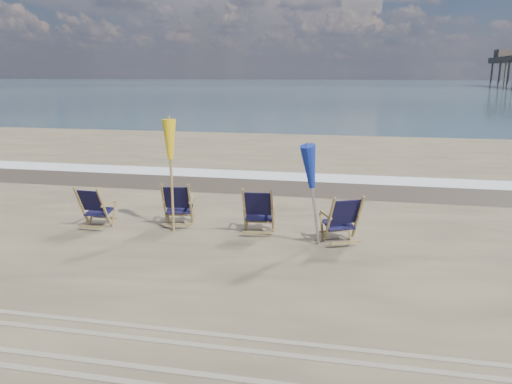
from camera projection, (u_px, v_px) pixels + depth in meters
ocean at (353, 86)px, 130.65m from camera, size 400.00×400.00×0.00m
surf_foam at (293, 176)px, 16.68m from camera, size 200.00×1.40×0.01m
wet_sand_strip at (286, 186)px, 15.25m from camera, size 200.00×2.60×0.00m
tire_tracks at (173, 356)px, 6.11m from camera, size 80.00×1.30×0.01m
beach_chair_0 at (104, 209)px, 10.87m from camera, size 0.68×0.76×1.00m
beach_chair_1 at (190, 205)px, 11.07m from camera, size 0.79×0.86×1.05m
beach_chair_2 at (272, 212)px, 10.48m from camera, size 0.74×0.82×1.06m
beach_chair_3 at (358, 219)px, 9.96m from camera, size 0.94×0.98×1.07m
umbrella_yellow at (170, 146)px, 10.57m from camera, size 0.30×0.30×2.41m
umbrella_blue at (315, 170)px, 9.58m from camera, size 0.30×0.30×2.09m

